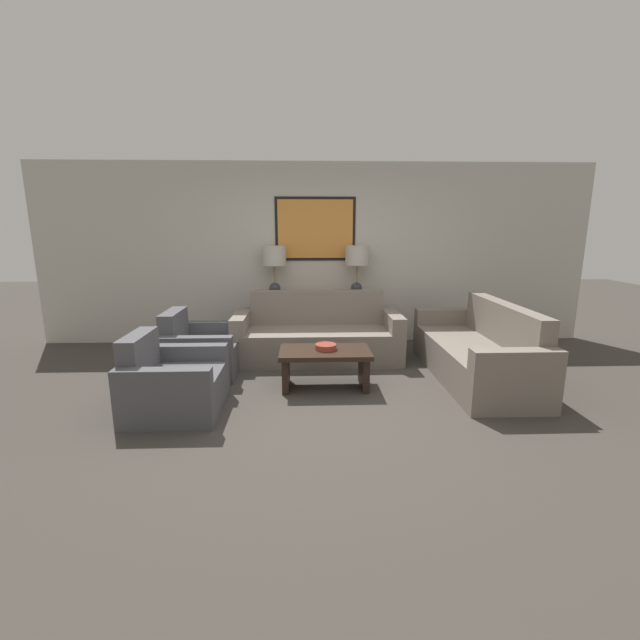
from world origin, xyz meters
name	(u,v)px	position (x,y,z in m)	size (l,w,h in m)	color
ground_plane	(322,405)	(0.00, 0.00, 0.00)	(20.00, 20.00, 0.00)	#3D3833
back_wall	(315,254)	(0.00, 2.50, 1.33)	(8.21, 0.12, 2.65)	beige
console_table	(316,320)	(0.00, 2.22, 0.37)	(1.66, 0.40, 0.75)	brown
table_lamp_left	(274,260)	(-0.60, 2.22, 1.26)	(0.34, 0.34, 0.72)	#333338
table_lamp_right	(357,260)	(0.60, 2.22, 1.26)	(0.34, 0.34, 0.72)	#333338
couch_by_back_wall	(317,337)	(0.00, 1.54, 0.30)	(2.17, 0.85, 0.88)	slate
couch_by_side	(477,353)	(1.84, 0.73, 0.30)	(0.85, 2.17, 0.88)	slate
coffee_table	(325,361)	(0.05, 0.48, 0.30)	(0.98, 0.56, 0.43)	black
decorative_bowl	(326,347)	(0.06, 0.50, 0.46)	(0.23, 0.23, 0.06)	#93382D
armchair_near_back_wall	(200,351)	(-1.43, 1.03, 0.26)	(0.84, 0.91, 0.76)	#4C4C51
armchair_near_camera	(173,384)	(-1.43, -0.07, 0.26)	(0.84, 0.91, 0.76)	#4C4C51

